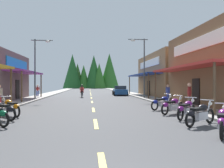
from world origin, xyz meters
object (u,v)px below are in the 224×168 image
Objects in this scene: motorcycle_parked_right_0 at (223,121)px; motorcycle_parked_left_4 at (10,107)px; motorcycle_parked_right_1 at (200,114)px; motorcycle_parked_left_3 at (0,110)px; pedestrian_waiting at (168,92)px; streetlamp_left at (38,60)px; pedestrian_strolling at (38,90)px; motorcycle_parked_right_2 at (187,109)px; rider_cruising_lead at (82,92)px; pedestrian_browsing at (189,94)px; motorcycle_parked_right_4 at (162,102)px; parked_car_curbside at (120,91)px; streetlamp_right at (141,60)px; motorcycle_parked_right_3 at (173,105)px.

motorcycle_parked_right_0 is 1.11× the size of motorcycle_parked_left_4.
motorcycle_parked_left_4 is (-8.66, 3.56, 0.00)m from motorcycle_parked_right_1.
motorcycle_parked_left_3 and motorcycle_parked_left_4 have the same top height.
streetlamp_left is at bearing 142.80° from pedestrian_waiting.
motorcycle_parked_right_1 is 1.19× the size of pedestrian_strolling.
motorcycle_parked_right_2 is 18.74m from rider_cruising_lead.
pedestrian_browsing is at bearing 19.30° from motorcycle_parked_right_2.
pedestrian_waiting reaches higher than motorcycle_parked_left_3.
streetlamp_left is at bearing -9.83° from pedestrian_strolling.
motorcycle_parked_right_4 is 18.54m from parked_car_curbside.
streetlamp_right reaches higher than motorcycle_parked_right_2.
motorcycle_parked_left_3 is (1.05, -12.94, -3.61)m from streetlamp_left.
motorcycle_parked_left_4 is (-8.90, -1.98, 0.00)m from motorcycle_parked_right_4.
rider_cruising_lead is (4.33, 4.39, -3.45)m from streetlamp_left.
pedestrian_waiting is (2.47, 12.23, 0.46)m from motorcycle_parked_right_0.
motorcycle_parked_right_0 is 1.78m from motorcycle_parked_right_1.
motorcycle_parked_right_4 is at bearing 12.78° from pedestrian_strolling.
motorcycle_parked_right_1 is 24.16m from pedestrian_strolling.
pedestrian_strolling is at bearing 103.14° from streetlamp_left.
motorcycle_parked_right_1 is 1.73m from motorcycle_parked_right_2.
streetlamp_left is at bearing 95.28° from motorcycle_parked_right_3.
motorcycle_parked_right_3 is at bearing -163.58° from rider_cruising_lead.
streetlamp_left is 3.32× the size of motorcycle_parked_right_4.
motorcycle_parked_left_3 is 10.80m from pedestrian_browsing.
pedestrian_browsing is (0.52, -10.98, -3.31)m from streetlamp_right.
motorcycle_parked_left_3 is 13.77m from pedestrian_waiting.
streetlamp_right reaches higher than pedestrian_waiting.
pedestrian_browsing reaches higher than motorcycle_parked_left_3.
motorcycle_parked_right_2 is at bearing -119.77° from pedestrian_waiting.
streetlamp_left is 3.48× the size of motorcycle_parked_right_0.
pedestrian_browsing reaches higher than parked_car_curbside.
pedestrian_browsing is at bearing -41.88° from streetlamp_left.
motorcycle_parked_right_1 is at bearing -162.89° from motorcycle_parked_left_3.
motorcycle_parked_right_4 is (0.35, 7.31, 0.00)m from motorcycle_parked_right_0.
motorcycle_parked_right_2 is 22.74m from pedestrian_strolling.
motorcycle_parked_right_1 is at bearing -167.34° from rider_cruising_lead.
streetlamp_right is at bearing 85.75° from pedestrian_waiting.
motorcycle_parked_right_4 is 1.76m from pedestrian_browsing.
motorcycle_parked_left_3 is 1.14× the size of pedestrian_waiting.
pedestrian_waiting is at bearing -101.21° from motorcycle_parked_left_4.
streetlamp_right is at bearing 3.40° from streetlamp_left.
motorcycle_parked_left_4 is 16.37m from rider_cruising_lead.
streetlamp_right reaches higher than parked_car_curbside.
motorcycle_parked_right_4 is 1.17× the size of motorcycle_parked_left_4.
pedestrian_strolling reaches higher than motorcycle_parked_right_4.
pedestrian_waiting is 17.42m from pedestrian_strolling.
pedestrian_strolling is (-11.36, 17.87, 0.41)m from motorcycle_parked_right_3.
motorcycle_parked_right_3 is 0.97× the size of motorcycle_parked_left_3.
motorcycle_parked_right_4 is 1.08× the size of pedestrian_browsing.
parked_car_curbside reaches higher than motorcycle_parked_right_0.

